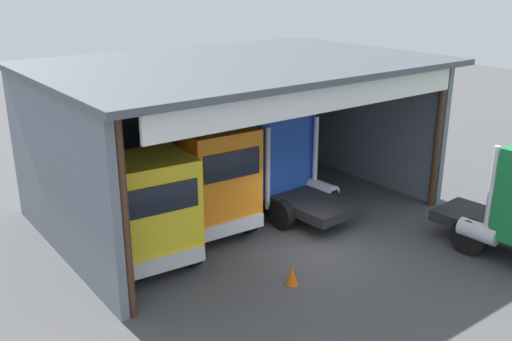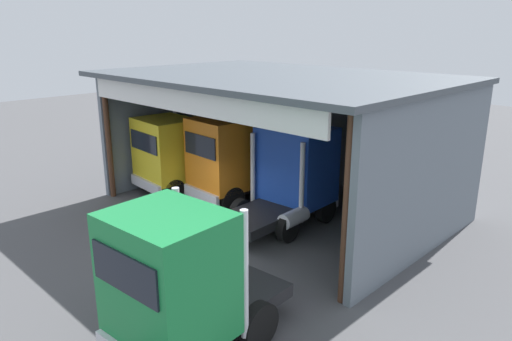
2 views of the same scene
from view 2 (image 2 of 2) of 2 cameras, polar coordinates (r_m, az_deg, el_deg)
name	(u,v)px [view 2 (image 2 of 2)]	position (r m, az deg, el deg)	size (l,w,h in m)	color
ground_plane	(197,237)	(17.65, -7.01, -7.90)	(80.00, 80.00, 0.00)	#4C4C4F
workshop_shed	(292,116)	(20.00, 4.35, 6.52)	(13.47, 9.44, 5.58)	slate
truck_yellow_center_left_bay	(172,154)	(21.94, -9.93, 1.92)	(2.84, 4.91, 3.62)	yellow
truck_orange_center_bay	(229,159)	(20.26, -3.24, 1.42)	(2.57, 4.77, 3.75)	orange
truck_blue_yard_outside	(292,174)	(18.44, 4.29, -0.43)	(2.91, 5.03, 3.67)	#1E47B7
truck_green_center_right_bay	(178,284)	(10.93, -9.23, -13.22)	(2.80, 4.60, 3.65)	#197F3D
oil_drum	(414,200)	(20.84, 18.27, -3.35)	(0.58, 0.58, 0.93)	gold
tool_cart	(407,202)	(20.41, 17.55, -3.60)	(0.90, 0.60, 1.00)	#1E59A5
traffic_cone	(141,225)	(18.37, -13.52, -6.29)	(0.36, 0.36, 0.56)	orange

